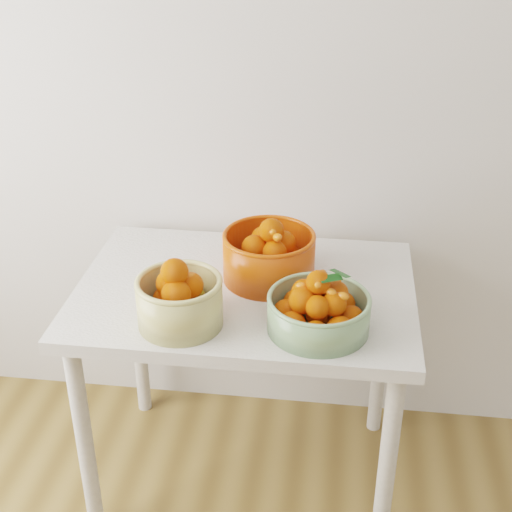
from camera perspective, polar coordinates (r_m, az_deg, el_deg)
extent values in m
cube|color=silver|center=(2.25, 6.66, 15.73)|extent=(4.00, 0.04, 2.70)
cube|color=silver|center=(2.13, -0.87, -2.96)|extent=(1.00, 0.70, 0.04)
cylinder|color=silver|center=(2.23, -13.54, -14.29)|extent=(0.05, 0.05, 0.71)
cylinder|color=silver|center=(2.12, 10.40, -16.51)|extent=(0.05, 0.05, 0.71)
cylinder|color=silver|center=(2.66, -9.41, -5.96)|extent=(0.05, 0.05, 0.71)
cylinder|color=silver|center=(2.57, 9.98, -7.37)|extent=(0.05, 0.05, 0.71)
cylinder|color=tan|center=(1.93, -6.12, -3.77)|extent=(0.27, 0.27, 0.13)
torus|color=tan|center=(1.89, -6.22, -2.08)|extent=(0.27, 0.27, 0.02)
sphere|color=#D1660C|center=(1.92, -4.39, -4.26)|extent=(0.08, 0.08, 0.08)
sphere|color=#D1660C|center=(1.98, -5.18, -3.28)|extent=(0.08, 0.08, 0.08)
sphere|color=#F64803|center=(1.98, -7.21, -3.44)|extent=(0.07, 0.07, 0.07)
sphere|color=#F64803|center=(1.92, -7.73, -4.53)|extent=(0.07, 0.07, 0.07)
sphere|color=#F64803|center=(1.89, -5.93, -5.05)|extent=(0.08, 0.08, 0.08)
sphere|color=#F64803|center=(1.94, -6.10, -4.10)|extent=(0.08, 0.08, 0.08)
sphere|color=#F64803|center=(1.91, -5.28, -2.35)|extent=(0.07, 0.07, 0.07)
sphere|color=#F64803|center=(1.93, -6.83, -2.22)|extent=(0.08, 0.08, 0.08)
sphere|color=#F64803|center=(1.88, -6.40, -3.07)|extent=(0.08, 0.08, 0.08)
sphere|color=#F64803|center=(1.88, -6.53, -1.28)|extent=(0.07, 0.07, 0.07)
ellipsoid|color=#ED5C14|center=(1.90, -5.41, -1.76)|extent=(0.05, 0.04, 0.03)
ellipsoid|color=#ED5C14|center=(1.88, -6.06, -0.85)|extent=(0.04, 0.05, 0.03)
cylinder|color=gray|center=(1.91, 5.02, -4.64)|extent=(0.36, 0.36, 0.10)
torus|color=gray|center=(1.89, 5.08, -3.41)|extent=(0.36, 0.36, 0.01)
sphere|color=#F64803|center=(1.91, 7.64, -4.90)|extent=(0.07, 0.07, 0.07)
sphere|color=#F64803|center=(1.96, 6.93, -3.84)|extent=(0.07, 0.07, 0.07)
sphere|color=#F64803|center=(1.99, 5.00, -3.32)|extent=(0.07, 0.07, 0.07)
sphere|color=#F64803|center=(1.97, 3.20, -3.65)|extent=(0.07, 0.07, 0.07)
sphere|color=#F64803|center=(1.92, 2.40, -4.49)|extent=(0.07, 0.07, 0.07)
sphere|color=#F64803|center=(1.87, 2.92, -5.55)|extent=(0.07, 0.07, 0.07)
sphere|color=#F64803|center=(1.84, 4.80, -6.17)|extent=(0.07, 0.07, 0.07)
sphere|color=#F64803|center=(1.86, 6.73, -5.89)|extent=(0.07, 0.07, 0.07)
sphere|color=#F64803|center=(1.91, 5.01, -4.70)|extent=(0.07, 0.07, 0.07)
sphere|color=#F64803|center=(1.91, 6.35, -3.00)|extent=(0.07, 0.07, 0.07)
sphere|color=#F64803|center=(1.93, 5.21, -2.58)|extent=(0.07, 0.07, 0.07)
sphere|color=#F64803|center=(1.91, 3.87, -2.86)|extent=(0.07, 0.07, 0.07)
sphere|color=#F64803|center=(1.87, 3.73, -3.59)|extent=(0.07, 0.07, 0.07)
sphere|color=#F64803|center=(1.84, 4.95, -4.10)|extent=(0.06, 0.06, 0.06)
sphere|color=#F64803|center=(1.86, 6.26, -3.84)|extent=(0.07, 0.07, 0.07)
sphere|color=#F64803|center=(1.86, 5.03, -2.13)|extent=(0.07, 0.07, 0.07)
ellipsoid|color=#ED5C14|center=(1.84, 5.01, -2.22)|extent=(0.03, 0.04, 0.03)
ellipsoid|color=#ED5C14|center=(1.92, 5.35, -1.43)|extent=(0.02, 0.03, 0.02)
ellipsoid|color=#ED5C14|center=(1.86, 5.05, -2.34)|extent=(0.04, 0.04, 0.03)
ellipsoid|color=#ED5C14|center=(1.91, 6.45, -2.01)|extent=(0.04, 0.04, 0.03)
ellipsoid|color=#ED5C14|center=(1.86, 4.96, -2.27)|extent=(0.03, 0.02, 0.03)
ellipsoid|color=#ED5C14|center=(1.85, 6.99, -3.21)|extent=(0.04, 0.04, 0.03)
ellipsoid|color=#ED5C14|center=(1.88, 4.54, -2.42)|extent=(0.04, 0.03, 0.03)
ellipsoid|color=#ED5C14|center=(1.86, 5.21, -2.04)|extent=(0.04, 0.03, 0.03)
ellipsoid|color=#ED5C14|center=(1.92, 4.80, -2.20)|extent=(0.03, 0.04, 0.03)
ellipsoid|color=#ED5C14|center=(1.85, 6.04, -2.91)|extent=(0.04, 0.04, 0.02)
ellipsoid|color=#ED5C14|center=(1.93, 5.40, -1.75)|extent=(0.03, 0.04, 0.03)
ellipsoid|color=#ED5C14|center=(1.86, 5.36, -2.60)|extent=(0.04, 0.04, 0.03)
ellipsoid|color=#ED5C14|center=(1.88, 5.48, -2.32)|extent=(0.04, 0.04, 0.03)
ellipsoid|color=#ED5C14|center=(1.89, 3.61, -2.44)|extent=(0.04, 0.03, 0.03)
cylinder|color=red|center=(2.13, 1.04, -0.11)|extent=(0.31, 0.31, 0.14)
torus|color=red|center=(2.09, 1.05, 1.61)|extent=(0.31, 0.31, 0.01)
sphere|color=#F64803|center=(2.13, 3.24, -0.77)|extent=(0.08, 0.08, 0.08)
sphere|color=#F64803|center=(2.20, 2.36, 0.22)|extent=(0.08, 0.08, 0.08)
sphere|color=#F64803|center=(2.20, 0.16, 0.37)|extent=(0.08, 0.08, 0.08)
sphere|color=#F64803|center=(2.15, -1.17, -0.46)|extent=(0.07, 0.07, 0.07)
sphere|color=#F64803|center=(2.08, -0.35, -1.47)|extent=(0.08, 0.08, 0.08)
sphere|color=#F64803|center=(2.07, 1.96, -1.62)|extent=(0.08, 0.08, 0.08)
sphere|color=#F64803|center=(2.14, 1.03, -0.60)|extent=(0.08, 0.08, 0.08)
sphere|color=#F64803|center=(2.12, 2.19, 1.05)|extent=(0.08, 0.08, 0.08)
sphere|color=#F64803|center=(2.15, 0.62, 1.38)|extent=(0.08, 0.08, 0.08)
sphere|color=#F64803|center=(2.10, -0.14, 0.67)|extent=(0.08, 0.08, 0.08)
sphere|color=#F64803|center=(2.07, 1.50, 0.30)|extent=(0.07, 0.07, 0.07)
sphere|color=#F64803|center=(2.08, 1.25, 2.03)|extent=(0.07, 0.07, 0.07)
ellipsoid|color=#ED5C14|center=(2.09, 1.08, 1.15)|extent=(0.04, 0.04, 0.04)
ellipsoid|color=#ED5C14|center=(2.08, 1.15, 1.31)|extent=(0.04, 0.04, 0.03)
ellipsoid|color=#ED5C14|center=(2.09, 1.08, 1.86)|extent=(0.04, 0.05, 0.04)
ellipsoid|color=#ED5C14|center=(2.06, 1.30, 1.94)|extent=(0.05, 0.05, 0.04)
ellipsoid|color=#ED5C14|center=(2.12, 1.34, 2.38)|extent=(0.03, 0.05, 0.04)
ellipsoid|color=#ED5C14|center=(2.09, 0.75, 1.55)|extent=(0.05, 0.04, 0.04)
ellipsoid|color=#ED5C14|center=(2.10, 0.35, 1.27)|extent=(0.04, 0.03, 0.03)
ellipsoid|color=#ED5C14|center=(2.04, 1.73, 1.49)|extent=(0.04, 0.05, 0.04)
ellipsoid|color=#ED5C14|center=(2.13, 1.30, 2.10)|extent=(0.03, 0.04, 0.03)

